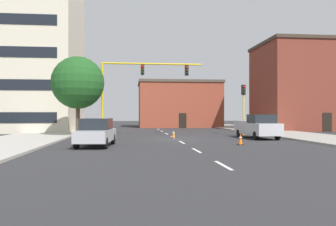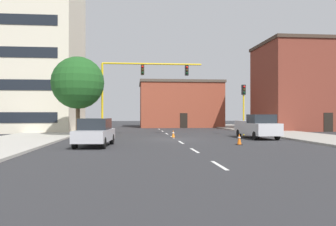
# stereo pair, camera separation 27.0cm
# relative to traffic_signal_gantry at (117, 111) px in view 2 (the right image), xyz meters

# --- Properties ---
(ground_plane) EXTENTS (160.00, 160.00, 0.00)m
(ground_plane) POSITION_rel_traffic_signal_gantry_xyz_m (4.92, -4.99, -2.31)
(ground_plane) COLOR #2D2D30
(sidewalk_left) EXTENTS (6.00, 56.00, 0.14)m
(sidewalk_left) POSITION_rel_traffic_signal_gantry_xyz_m (-6.86, 3.01, -2.24)
(sidewalk_left) COLOR #B2ADA3
(sidewalk_left) RESTS_ON ground_plane
(sidewalk_right) EXTENTS (6.00, 56.00, 0.14)m
(sidewalk_right) POSITION_rel_traffic_signal_gantry_xyz_m (16.69, 3.01, -2.24)
(sidewalk_right) COLOR #9E998E
(sidewalk_right) RESTS_ON ground_plane
(lane_stripe_seg_0) EXTENTS (0.16, 2.40, 0.01)m
(lane_stripe_seg_0) POSITION_rel_traffic_signal_gantry_xyz_m (4.92, -18.99, -2.31)
(lane_stripe_seg_0) COLOR silver
(lane_stripe_seg_0) RESTS_ON ground_plane
(lane_stripe_seg_1) EXTENTS (0.16, 2.40, 0.01)m
(lane_stripe_seg_1) POSITION_rel_traffic_signal_gantry_xyz_m (4.92, -13.49, -2.31)
(lane_stripe_seg_1) COLOR silver
(lane_stripe_seg_1) RESTS_ON ground_plane
(lane_stripe_seg_2) EXTENTS (0.16, 2.40, 0.01)m
(lane_stripe_seg_2) POSITION_rel_traffic_signal_gantry_xyz_m (4.92, -7.99, -2.31)
(lane_stripe_seg_2) COLOR silver
(lane_stripe_seg_2) RESTS_ON ground_plane
(lane_stripe_seg_3) EXTENTS (0.16, 2.40, 0.01)m
(lane_stripe_seg_3) POSITION_rel_traffic_signal_gantry_xyz_m (4.92, -2.49, -2.31)
(lane_stripe_seg_3) COLOR silver
(lane_stripe_seg_3) RESTS_ON ground_plane
(lane_stripe_seg_4) EXTENTS (0.16, 2.40, 0.01)m
(lane_stripe_seg_4) POSITION_rel_traffic_signal_gantry_xyz_m (4.92, 3.01, -2.31)
(lane_stripe_seg_4) COLOR silver
(lane_stripe_seg_4) RESTS_ON ground_plane
(lane_stripe_seg_5) EXTENTS (0.16, 2.40, 0.01)m
(lane_stripe_seg_5) POSITION_rel_traffic_signal_gantry_xyz_m (4.92, 8.51, -2.31)
(lane_stripe_seg_5) COLOR silver
(lane_stripe_seg_5) RESTS_ON ground_plane
(lane_stripe_seg_6) EXTENTS (0.16, 2.40, 0.01)m
(lane_stripe_seg_6) POSITION_rel_traffic_signal_gantry_xyz_m (4.92, 14.01, -2.31)
(lane_stripe_seg_6) COLOR silver
(lane_stripe_seg_6) RESTS_ON ground_plane
(building_tall_left) EXTENTS (12.82, 12.33, 20.40)m
(building_tall_left) POSITION_rel_traffic_signal_gantry_xyz_m (-11.39, 10.00, 7.90)
(building_tall_left) COLOR beige
(building_tall_left) RESTS_ON ground_plane
(building_brick_center) EXTENTS (12.87, 9.92, 7.22)m
(building_brick_center) POSITION_rel_traffic_signal_gantry_xyz_m (8.82, 22.62, 1.31)
(building_brick_center) COLOR brown
(building_brick_center) RESTS_ON ground_plane
(building_row_right) EXTENTS (12.22, 9.68, 11.17)m
(building_row_right) POSITION_rel_traffic_signal_gantry_xyz_m (23.77, 9.85, 3.28)
(building_row_right) COLOR brown
(building_row_right) RESTS_ON ground_plane
(traffic_signal_gantry) EXTENTS (10.21, 1.20, 6.83)m
(traffic_signal_gantry) POSITION_rel_traffic_signal_gantry_xyz_m (0.00, 0.00, 0.00)
(traffic_signal_gantry) COLOR yellow
(traffic_signal_gantry) RESTS_ON ground_plane
(traffic_light_pole_right) EXTENTS (0.32, 0.47, 4.80)m
(traffic_light_pole_right) POSITION_rel_traffic_signal_gantry_xyz_m (11.87, -0.70, 1.22)
(traffic_light_pole_right) COLOR yellow
(traffic_light_pole_right) RESTS_ON ground_plane
(tree_left_near) EXTENTS (4.58, 4.58, 7.06)m
(tree_left_near) POSITION_rel_traffic_signal_gantry_xyz_m (-3.34, -1.54, 2.44)
(tree_left_near) COLOR brown
(tree_left_near) RESTS_ON ground_plane
(pickup_truck_silver) EXTENTS (2.22, 5.48, 1.99)m
(pickup_truck_silver) POSITION_rel_traffic_signal_gantry_xyz_m (11.73, -4.66, -1.34)
(pickup_truck_silver) COLOR #BCBCC1
(pickup_truck_silver) RESTS_ON ground_plane
(sedan_silver_near_left) EXTENTS (2.24, 4.65, 1.74)m
(sedan_silver_near_left) POSITION_rel_traffic_signal_gantry_xyz_m (-0.83, -10.51, -1.42)
(sedan_silver_near_left) COLOR #B7B7BC
(sedan_silver_near_left) RESTS_ON ground_plane
(traffic_cone_roadside_a) EXTENTS (0.36, 0.36, 0.66)m
(traffic_cone_roadside_a) POSITION_rel_traffic_signal_gantry_xyz_m (4.91, -3.12, -1.99)
(traffic_cone_roadside_a) COLOR black
(traffic_cone_roadside_a) RESTS_ON ground_plane
(traffic_cone_roadside_b) EXTENTS (0.36, 0.36, 0.77)m
(traffic_cone_roadside_b) POSITION_rel_traffic_signal_gantry_xyz_m (8.41, -10.37, -1.94)
(traffic_cone_roadside_b) COLOR black
(traffic_cone_roadside_b) RESTS_ON ground_plane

